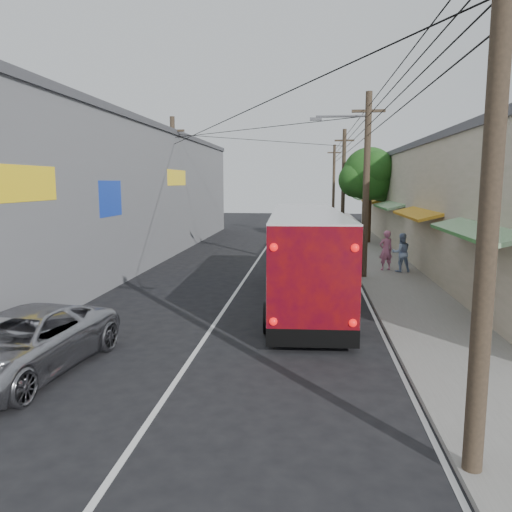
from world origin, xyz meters
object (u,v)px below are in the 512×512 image
(pedestrian_near, at_px, (386,250))
(pedestrian_far, at_px, (401,253))
(jeepney, at_px, (23,343))
(parked_car_far, at_px, (323,229))
(parked_suv, at_px, (328,247))
(coach_bus, at_px, (306,255))
(parked_car_mid, at_px, (324,234))

(pedestrian_near, bearing_deg, pedestrian_far, 127.19)
(jeepney, xyz_separation_m, parked_car_far, (7.26, 27.63, 0.04))
(jeepney, bearing_deg, parked_suv, 73.00)
(parked_car_far, distance_m, pedestrian_far, 14.59)
(parked_car_far, xyz_separation_m, pedestrian_near, (2.61, -13.83, 0.31))
(coach_bus, bearing_deg, parked_suv, 80.82)
(pedestrian_far, bearing_deg, coach_bus, 43.93)
(parked_suv, height_order, pedestrian_far, pedestrian_far)
(pedestrian_near, bearing_deg, coach_bus, 37.67)
(parked_car_far, bearing_deg, coach_bus, -85.65)
(jeepney, distance_m, parked_car_far, 28.57)
(parked_car_mid, relative_size, pedestrian_far, 2.24)
(parked_car_far, relative_size, pedestrian_near, 2.41)
(parked_car_mid, distance_m, parked_car_far, 2.63)
(parked_car_mid, bearing_deg, parked_suv, -87.00)
(parked_suv, height_order, parked_car_far, parked_suv)
(jeepney, bearing_deg, coach_bus, 57.28)
(coach_bus, relative_size, pedestrian_near, 6.03)
(coach_bus, xyz_separation_m, jeepney, (-6.15, -7.63, -0.97))
(jeepney, xyz_separation_m, parked_car_mid, (7.26, 25.00, -0.02))
(coach_bus, distance_m, parked_car_far, 20.05)
(coach_bus, height_order, parked_car_far, coach_bus)
(coach_bus, bearing_deg, parked_car_far, 84.41)
(parked_suv, bearing_deg, parked_car_mid, 88.83)
(jeepney, relative_size, pedestrian_far, 2.84)
(coach_bus, relative_size, jeepney, 2.22)
(parked_suv, height_order, parked_car_mid, parked_suv)
(jeepney, xyz_separation_m, parked_suv, (7.26, 17.00, 0.06))
(coach_bus, height_order, jeepney, coach_bus)
(pedestrian_far, bearing_deg, jeepney, 42.90)
(jeepney, height_order, parked_car_far, parked_car_far)
(coach_bus, bearing_deg, jeepney, -131.25)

